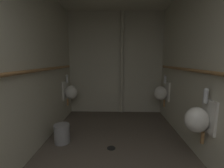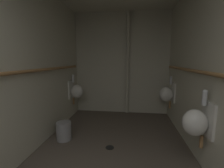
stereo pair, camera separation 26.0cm
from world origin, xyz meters
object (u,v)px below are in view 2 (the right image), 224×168
at_px(standpipe_back_wall, 128,64).
at_px(floor_drain, 110,147).
at_px(urinal_left_mid, 76,91).
at_px(waste_bin, 64,131).
at_px(urinal_right_mid, 197,122).
at_px(urinal_right_far, 167,94).

relative_size(standpipe_back_wall, floor_drain, 18.72).
height_order(urinal_left_mid, waste_bin, urinal_left_mid).
height_order(floor_drain, waste_bin, waste_bin).
bearing_deg(waste_bin, standpipe_back_wall, 54.95).
distance_m(standpipe_back_wall, waste_bin, 2.23).
relative_size(urinal_right_mid, waste_bin, 2.30).
bearing_deg(waste_bin, urinal_right_far, 28.48).
height_order(standpipe_back_wall, waste_bin, standpipe_back_wall).
height_order(standpipe_back_wall, floor_drain, standpipe_back_wall).
distance_m(urinal_right_mid, waste_bin, 2.15).
relative_size(urinal_right_far, standpipe_back_wall, 0.29).
distance_m(standpipe_back_wall, floor_drain, 2.19).
height_order(urinal_left_mid, standpipe_back_wall, standpipe_back_wall).
relative_size(floor_drain, waste_bin, 0.43).
bearing_deg(waste_bin, urinal_left_mid, 98.31).
distance_m(urinal_right_far, standpipe_back_wall, 1.23).
relative_size(urinal_right_mid, urinal_right_far, 1.00).
height_order(urinal_left_mid, floor_drain, urinal_left_mid).
height_order(urinal_left_mid, urinal_right_far, same).
bearing_deg(urinal_right_mid, floor_drain, 161.53).
relative_size(urinal_left_mid, urinal_right_far, 1.00).
relative_size(urinal_right_far, waste_bin, 2.30).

